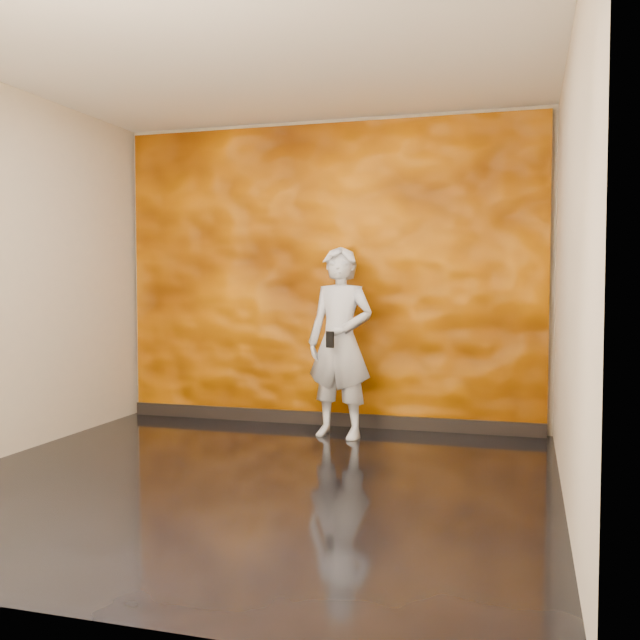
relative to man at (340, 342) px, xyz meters
The scene contains 5 objects.
room 1.61m from the man, 99.72° to the right, with size 4.02×4.02×2.81m.
feature_wall 0.79m from the man, 117.63° to the left, with size 3.90×0.06×2.75m, color orange.
baseboard 0.90m from the man, 119.72° to the left, with size 3.90×0.04×0.12m, color black.
man is the anchor object (origin of this frame).
phone 0.25m from the man, 94.95° to the right, with size 0.07×0.01×0.14m, color black.
Camera 1 is at (1.77, -4.34, 1.31)m, focal length 40.00 mm.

